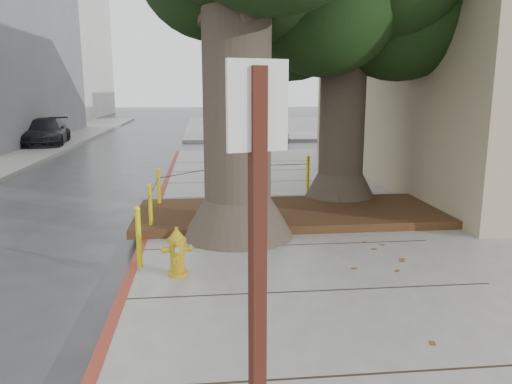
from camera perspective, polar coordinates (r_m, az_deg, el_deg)
ground at (r=6.81m, az=2.17°, el=-12.58°), size 140.00×140.00×0.00m
sidewalk_far at (r=36.89m, az=4.79°, el=7.51°), size 16.00×20.00×0.15m
curb_red at (r=9.12m, az=-12.74°, el=-5.94°), size 0.14×26.00×0.16m
planter_bed at (r=10.52m, az=4.01°, el=-2.43°), size 6.40×2.60×0.16m
building_far_white at (r=53.81m, az=-24.41°, el=15.79°), size 12.00×18.00×15.00m
building_side_white at (r=36.35m, az=22.33°, el=13.61°), size 10.00×10.00×9.00m
building_side_grey at (r=44.60m, az=25.78°, el=14.78°), size 12.00×14.00×12.00m
bollard_ring at (r=10.73m, az=-5.73°, el=0.20°), size 3.79×5.39×0.95m
fire_hydrant at (r=7.31m, az=-9.00°, el=-6.78°), size 0.38×0.34×0.71m
signpost at (r=2.38m, az=0.17°, el=-15.33°), size 0.27×0.10×2.78m
car_silver at (r=24.97m, az=0.26°, el=6.58°), size 3.24×1.51×1.07m
car_red at (r=26.60m, az=18.37°, el=6.49°), size 3.85×1.54×1.24m
car_dark at (r=26.52m, az=-22.93°, el=6.28°), size 2.51×4.93×1.37m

